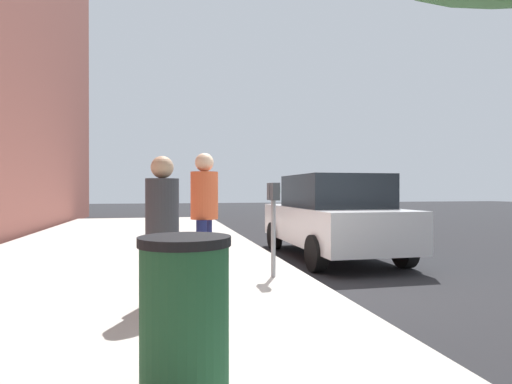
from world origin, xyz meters
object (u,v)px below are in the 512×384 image
parking_meter (273,209)px  parked_sedan_near (332,216)px  pedestrian_at_meter (204,204)px  pedestrian_bystander (162,220)px  trash_bin (185,315)px

parking_meter → parked_sedan_near: (2.28, -1.90, -0.27)m
pedestrian_at_meter → pedestrian_bystander: 1.51m
parked_sedan_near → trash_bin: bearing=149.0°
parking_meter → pedestrian_bystander: size_ratio=0.84×
parking_meter → trash_bin: size_ratio=1.40×
pedestrian_bystander → parked_sedan_near: size_ratio=0.38×
parking_meter → parked_sedan_near: size_ratio=0.32×
pedestrian_bystander → parking_meter: bearing=-10.2°
pedestrian_at_meter → parked_sedan_near: size_ratio=0.42×
pedestrian_at_meter → parked_sedan_near: (2.20, -2.93, -0.36)m
pedestrian_at_meter → pedestrian_bystander: bearing=-96.0°
pedestrian_at_meter → parked_sedan_near: 3.68m
parked_sedan_near → parking_meter: bearing=140.2°
pedestrian_at_meter → pedestrian_bystander: (-1.39, 0.59, -0.13)m
parking_meter → trash_bin: bearing=156.2°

